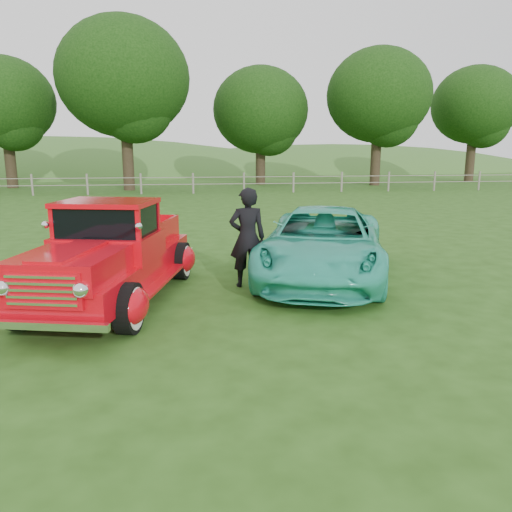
{
  "coord_description": "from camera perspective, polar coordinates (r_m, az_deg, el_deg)",
  "views": [
    {
      "loc": [
        -0.29,
        -7.68,
        2.65
      ],
      "look_at": [
        0.91,
        1.2,
        0.7
      ],
      "focal_mm": 35.0,
      "sensor_mm": 36.0,
      "label": 1
    }
  ],
  "objects": [
    {
      "name": "red_pickup",
      "position": [
        9.01,
        -16.2,
        -0.07
      ],
      "size": [
        3.05,
        5.25,
        1.78
      ],
      "rotation": [
        0.0,
        0.0,
        -0.23
      ],
      "color": "black",
      "rests_on": "ground"
    },
    {
      "name": "distant_hills",
      "position": [
        67.63,
        -10.93,
        5.96
      ],
      "size": [
        116.0,
        60.0,
        18.0
      ],
      "color": "#306324",
      "rests_on": "ground"
    },
    {
      "name": "tree_far_east",
      "position": [
        43.89,
        23.76,
        15.49
      ],
      "size": [
        6.6,
        6.6,
        8.86
      ],
      "color": "black",
      "rests_on": "ground"
    },
    {
      "name": "man",
      "position": [
        9.55,
        -0.98,
        2.11
      ],
      "size": [
        0.7,
        0.46,
        1.92
      ],
      "primitive_type": "imported",
      "rotation": [
        0.0,
        0.0,
        3.15
      ],
      "color": "black",
      "rests_on": "ground"
    },
    {
      "name": "tree_near_east",
      "position": [
        37.15,
        0.53,
        16.3
      ],
      "size": [
        6.8,
        6.8,
        8.33
      ],
      "color": "black",
      "rests_on": "ground"
    },
    {
      "name": "fence_line",
      "position": [
        29.75,
        -7.2,
        8.25
      ],
      "size": [
        48.0,
        0.12,
        1.2
      ],
      "color": "gray",
      "rests_on": "ground"
    },
    {
      "name": "tree_mid_east",
      "position": [
        37.3,
        13.85,
        17.37
      ],
      "size": [
        7.2,
        7.2,
        9.44
      ],
      "color": "black",
      "rests_on": "ground"
    },
    {
      "name": "ground",
      "position": [
        8.12,
        -5.27,
        -6.78
      ],
      "size": [
        140.0,
        140.0,
        0.0
      ],
      "primitive_type": "plane",
      "color": "#244612",
      "rests_on": "ground"
    },
    {
      "name": "tree_near_west",
      "position": [
        33.15,
        -14.9,
        19.09
      ],
      "size": [
        8.0,
        8.0,
        10.42
      ],
      "color": "black",
      "rests_on": "ground"
    },
    {
      "name": "tree_mid_west",
      "position": [
        37.66,
        -26.83,
        15.44
      ],
      "size": [
        6.4,
        6.4,
        8.46
      ],
      "color": "black",
      "rests_on": "ground"
    },
    {
      "name": "teal_sedan",
      "position": [
        10.31,
        7.67,
        1.4
      ],
      "size": [
        3.91,
        5.67,
        1.44
      ],
      "primitive_type": "imported",
      "rotation": [
        0.0,
        0.0,
        -0.32
      ],
      "color": "#2DB698",
      "rests_on": "ground"
    }
  ]
}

